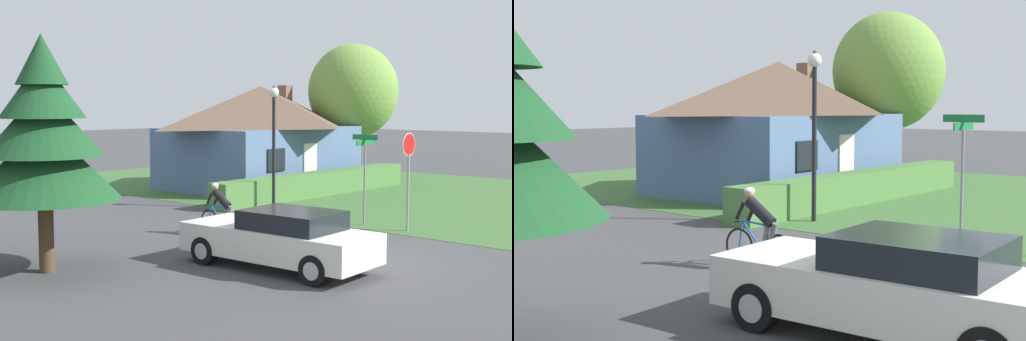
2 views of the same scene
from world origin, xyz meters
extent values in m
plane|color=#424244|center=(0.00, 0.00, 0.00)|extent=(140.00, 140.00, 0.00)
cube|color=#3D6633|center=(11.70, 4.00, 0.01)|extent=(16.00, 36.00, 0.01)
cube|color=slate|center=(9.71, 11.45, 1.31)|extent=(8.54, 5.78, 2.62)
pyramid|color=brown|center=(9.71, 11.45, 3.52)|extent=(9.22, 6.24, 1.80)
cube|color=silver|center=(9.86, 8.75, 1.00)|extent=(0.90, 0.11, 2.00)
cube|color=black|center=(7.55, 8.63, 1.44)|extent=(1.10, 0.12, 0.90)
cube|color=brown|center=(12.16, 12.12, 4.10)|extent=(0.53, 0.53, 0.80)
cube|color=#4C7A3D|center=(8.79, 7.56, 0.47)|extent=(11.11, 0.90, 0.94)
cube|color=silver|center=(-1.64, 0.53, 0.59)|extent=(2.04, 4.60, 0.66)
cube|color=black|center=(-1.62, 0.14, 1.13)|extent=(1.68, 2.11, 0.42)
cylinder|color=black|center=(-2.51, 2.01, 0.32)|extent=(0.32, 0.66, 0.64)
cylinder|color=#ADADB2|center=(-2.51, 2.01, 0.32)|extent=(0.31, 0.39, 0.37)
cylinder|color=black|center=(-0.96, 2.10, 0.32)|extent=(0.32, 0.66, 0.64)
cylinder|color=#ADADB2|center=(-0.96, 2.10, 0.32)|extent=(0.31, 0.39, 0.37)
torus|color=black|center=(0.27, 3.85, 0.32)|extent=(0.05, 0.69, 0.69)
torus|color=black|center=(0.29, 4.81, 0.32)|extent=(0.05, 0.69, 0.69)
cylinder|color=#1E66B2|center=(0.27, 4.09, 0.50)|extent=(0.04, 0.17, 0.58)
cylinder|color=#1E66B2|center=(0.28, 4.45, 0.51)|extent=(0.05, 0.60, 0.63)
cylinder|color=#1E66B2|center=(0.28, 4.38, 0.80)|extent=(0.05, 0.71, 0.07)
cylinder|color=#1E66B2|center=(0.27, 4.01, 0.27)|extent=(0.04, 0.32, 0.15)
cylinder|color=#1E66B2|center=(0.27, 3.94, 0.55)|extent=(0.03, 0.20, 0.47)
cylinder|color=#1E66B2|center=(0.29, 4.78, 0.57)|extent=(0.04, 0.11, 0.50)
cylinder|color=black|center=(0.29, 4.74, 0.82)|extent=(0.44, 0.03, 0.02)
ellipsoid|color=black|center=(0.27, 4.03, 0.81)|extent=(0.08, 0.20, 0.05)
cylinder|color=slate|center=(0.27, 4.01, 0.62)|extent=(0.12, 0.24, 0.49)
cylinder|color=slate|center=(0.27, 4.17, 0.54)|extent=(0.12, 0.24, 0.64)
cylinder|color=tan|center=(0.27, 4.08, 0.24)|extent=(0.08, 0.08, 0.30)
cylinder|color=tan|center=(0.32, 4.24, 0.15)|extent=(0.17, 0.08, 0.21)
cylinder|color=black|center=(0.28, 4.29, 1.02)|extent=(0.23, 0.66, 0.54)
cylinder|color=black|center=(0.28, 4.51, 1.00)|extent=(0.08, 0.24, 0.35)
cylinder|color=black|center=(0.28, 4.79, 1.00)|extent=(0.08, 0.24, 0.35)
sphere|color=tan|center=(0.28, 4.56, 1.34)|extent=(0.19, 0.19, 0.19)
ellipsoid|color=white|center=(0.28, 4.56, 1.39)|extent=(0.22, 0.18, 0.12)
cylinder|color=black|center=(5.06, 6.57, 1.94)|extent=(0.12, 0.12, 3.89)
sphere|color=white|center=(5.06, 6.57, 4.05)|extent=(0.36, 0.36, 0.36)
cone|color=black|center=(5.06, 6.57, 4.23)|extent=(0.21, 0.21, 0.14)
cylinder|color=gray|center=(4.40, 2.32, 1.22)|extent=(0.06, 0.06, 2.45)
cube|color=#197238|center=(4.40, 2.32, 2.51)|extent=(0.90, 0.03, 0.16)
cube|color=#197238|center=(4.40, 2.32, 2.67)|extent=(0.03, 0.90, 0.16)
cylinder|color=#4C3823|center=(14.99, 10.22, 1.20)|extent=(0.27, 0.27, 2.40)
ellipsoid|color=olive|center=(14.99, 10.22, 4.24)|extent=(4.33, 4.33, 4.54)
camera|label=1|loc=(-13.54, -9.81, 3.73)|focal=50.00mm
camera|label=2|loc=(-9.42, -3.90, 2.94)|focal=50.00mm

